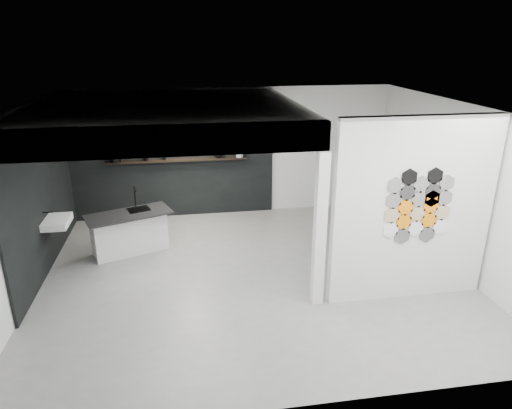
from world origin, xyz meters
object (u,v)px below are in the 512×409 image
object	(u,v)px
stockpot	(115,157)
utensil_cup	(146,158)
partition_panel	(413,211)
glass_bowl	(240,154)
kitchen_island	(130,232)
wall_basin	(57,222)
glass_vase	(240,154)
kettle	(218,154)
bottle_dark	(164,156)

from	to	relation	value
stockpot	utensil_cup	world-z (taller)	stockpot
partition_panel	utensil_cup	distance (m)	5.62
glass_bowl	kitchen_island	bearing A→B (deg)	-144.16
partition_panel	wall_basin	distance (m)	5.78
kitchen_island	wall_basin	bearing A→B (deg)	179.85
kitchen_island	glass_vase	distance (m)	2.97
kettle	glass_bowl	world-z (taller)	kettle
wall_basin	glass_bowl	distance (m)	4.00
stockpot	kettle	bearing A→B (deg)	0.00
utensil_cup	partition_panel	bearing A→B (deg)	-43.46
partition_panel	glass_vase	bearing A→B (deg)	118.23
bottle_dark	kettle	bearing A→B (deg)	0.00
kitchen_island	utensil_cup	bearing A→B (deg)	59.75
glass_bowl	utensil_cup	xyz separation A→B (m)	(-2.00, 0.00, -0.00)
bottle_dark	utensil_cup	size ratio (longest dim) A/B	1.49
kettle	partition_panel	bearing A→B (deg)	-49.53
kettle	utensil_cup	size ratio (longest dim) A/B	1.74
utensil_cup	glass_bowl	bearing A→B (deg)	0.00
glass_vase	wall_basin	bearing A→B (deg)	-148.65
bottle_dark	glass_bowl	bearing A→B (deg)	0.00
wall_basin	bottle_dark	world-z (taller)	bottle_dark
partition_panel	bottle_dark	size ratio (longest dim) A/B	17.08
partition_panel	glass_vase	size ratio (longest dim) A/B	21.29
partition_panel	kitchen_island	distance (m)	4.98
glass_vase	bottle_dark	bearing A→B (deg)	180.00
partition_panel	glass_vase	distance (m)	4.39
partition_panel	kettle	distance (m)	4.63
stockpot	glass_bowl	xyz separation A→B (m)	(2.63, 0.00, -0.04)
kitchen_island	glass_bowl	distance (m)	2.97
wall_basin	utensil_cup	distance (m)	2.54
glass_bowl	glass_vase	xyz separation A→B (m)	(0.00, 0.00, 0.01)
bottle_dark	wall_basin	bearing A→B (deg)	-130.64
kettle	utensil_cup	world-z (taller)	kettle
kitchen_island	stockpot	world-z (taller)	stockpot
stockpot	wall_basin	bearing A→B (deg)	-110.09
stockpot	glass_vase	bearing A→B (deg)	0.00
partition_panel	wall_basin	world-z (taller)	partition_panel
glass_bowl	utensil_cup	world-z (taller)	glass_bowl
stockpot	bottle_dark	world-z (taller)	stockpot
glass_vase	bottle_dark	distance (m)	1.62
wall_basin	glass_vase	world-z (taller)	glass_vase
utensil_cup	stockpot	bearing A→B (deg)	180.00
kitchen_island	stockpot	distance (m)	1.96
partition_panel	kitchen_island	xyz separation A→B (m)	(-4.35, 2.22, -0.99)
stockpot	bottle_dark	size ratio (longest dim) A/B	1.42
glass_bowl	bottle_dark	size ratio (longest dim) A/B	0.95
stockpot	utensil_cup	bearing A→B (deg)	0.00
partition_panel	glass_bowl	size ratio (longest dim) A/B	17.92
partition_panel	utensil_cup	bearing A→B (deg)	136.54
kitchen_island	stockpot	size ratio (longest dim) A/B	7.03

